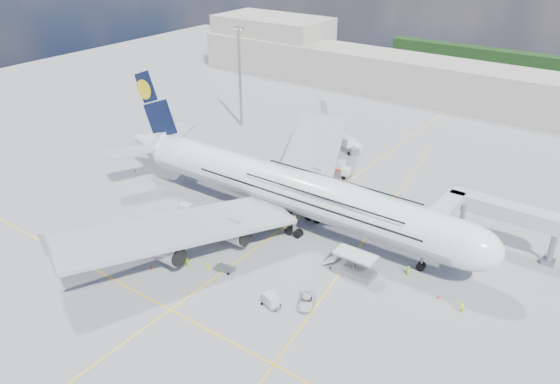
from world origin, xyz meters
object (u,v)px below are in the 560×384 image
Objects in this scene: cone_wing_left_inner at (269,173)px; cone_tail at (135,171)px; crew_van at (408,270)px; cone_wing_right_outer at (151,267)px; crew_nose at (462,308)px; dolly_row_a at (133,246)px; dolly_nose_near at (225,268)px; dolly_row_c at (190,224)px; airliner at (292,190)px; light_mast at (240,76)px; catering_truck_outer at (348,145)px; cone_wing_left_outer at (322,158)px; baggage_tug at (180,231)px; catering_truck_inner at (337,169)px; crew_tug at (208,267)px; crew_loader at (349,255)px; cargo_loader at (353,267)px; service_van at (306,301)px; jet_bridge at (480,213)px; dolly_nose_far at (271,300)px; dolly_row_b at (163,220)px; cone_nose at (438,297)px; dolly_back at (185,208)px; cone_wing_right_inner at (173,261)px; crew_wing at (187,263)px.

cone_tail is at bearing -146.39° from cone_wing_left_inner.
crew_van is 2.77× the size of cone_wing_right_outer.
dolly_row_a is at bearing 146.87° from crew_nose.
dolly_row_c is at bearing 140.68° from dolly_nose_near.
airliner is 19.30m from dolly_nose_near.
light_mast is 38.64m from cone_tail.
catering_truck_outer is 7.79m from cone_wing_left_outer.
baggage_tug is (0.66, -3.14, 0.35)m from dolly_row_c.
dolly_row_a is 46.37m from catering_truck_inner.
dolly_row_c is 13.93m from cone_wing_right_outer.
baggage_tug is 12.61m from crew_tug.
light_mast is at bearing 52.90° from crew_van.
crew_loader reaches higher than cone_wing_right_outer.
cargo_loader is at bearing 131.53° from crew_nose.
service_van is (31.84, 4.33, 0.32)m from dolly_row_a.
cone_wing_right_outer is at bearing -160.31° from dolly_nose_near.
light_mast is at bearing 160.98° from jet_bridge.
crew_tug is at bearing 31.72° from cone_wing_right_outer.
light_mast is 9.28× the size of baggage_tug.
baggage_tug is at bearing 139.26° from crew_nose.
cone_wing_left_outer is (-34.72, 30.74, -0.55)m from crew_van.
cone_wing_left_inner is at bearing 175.12° from jet_bridge.
airliner reaches higher than cone_tail.
cargo_loader reaches higher than dolly_nose_far.
dolly_row_b is (-18.43, -14.02, -5.78)m from airliner.
dolly_row_a is 8.28m from dolly_row_b.
dolly_row_b is 48.89m from cone_nose.
dolly_nose_near is (-11.14, 2.82, -0.64)m from dolly_nose_far.
dolly_back is 5.24× the size of cone_wing_right_inner.
catering_truck_outer is 11.01× the size of cone_tail.
crew_van is at bearing 30.61° from cone_wing_right_inner.
dolly_row_c is 48.25m from crew_nose.
cargo_loader is 4.70× the size of crew_wing.
catering_truck_inner reaches higher than service_van.
dolly_nose_far is at bearing 1.11° from cone_wing_right_inner.
cone_wing_right_outer reaches higher than cone_wing_left_outer.
dolly_row_b is 13.52m from cone_wing_right_outer.
crew_van is 2.51× the size of cone_wing_right_inner.
dolly_back is 20.61m from dolly_nose_near.
catering_truck_outer is 22.07m from cone_wing_left_inner.
crew_tug is (-13.21, 1.16, -0.23)m from dolly_nose_far.
crew_wing is at bearing -147.98° from cargo_loader.
jet_bridge is at bearing 38.70° from service_van.
service_van is 21.88m from crew_nose.
dolly_nose_far is 13.26m from crew_tug.
catering_truck_inner is at bearing 82.23° from cone_wing_right_outer.
crew_loader is 3.33× the size of cone_tail.
dolly_row_a is at bearing -67.88° from light_mast.
jet_bridge reaches higher than crew_tug.
catering_truck_outer reaches higher than dolly_row_b.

